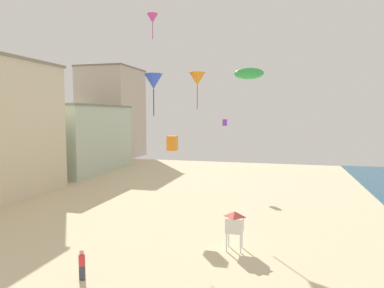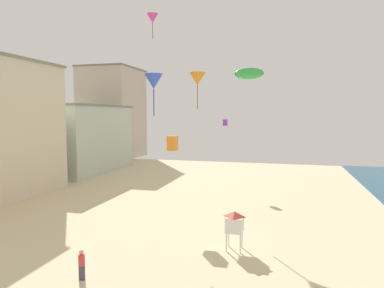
% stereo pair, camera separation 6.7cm
% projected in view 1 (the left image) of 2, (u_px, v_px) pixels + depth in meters
% --- Properties ---
extents(boardwalk_hotel_mid, '(17.52, 17.15, 10.35)m').
position_uv_depth(boardwalk_hotel_mid, '(59.00, 138.00, 55.38)').
color(boardwalk_hotel_mid, '#B7C6B2').
rests_on(boardwalk_hotel_mid, ground).
extents(boardwalk_hotel_far, '(10.38, 12.25, 18.42)m').
position_uv_depth(boardwalk_hotel_far, '(112.00, 113.00, 72.23)').
color(boardwalk_hotel_far, '#C6B29E').
rests_on(boardwalk_hotel_far, ground).
extents(kite_flyer, '(0.34, 0.34, 1.64)m').
position_uv_depth(kite_flyer, '(82.00, 263.00, 18.51)').
color(kite_flyer, '#383D4C').
rests_on(kite_flyer, ground).
extents(lifeguard_stand, '(1.10, 1.10, 2.55)m').
position_uv_depth(lifeguard_stand, '(235.00, 222.00, 22.62)').
color(lifeguard_stand, white).
rests_on(lifeguard_stand, ground).
extents(kite_blue_delta, '(1.54, 1.54, 3.49)m').
position_uv_depth(kite_blue_delta, '(154.00, 81.00, 28.94)').
color(kite_blue_delta, blue).
extents(kite_green_parafoil, '(2.24, 0.62, 0.87)m').
position_uv_depth(kite_green_parafoil, '(249.00, 73.00, 26.59)').
color(kite_green_parafoil, green).
extents(kite_magenta_delta, '(0.85, 0.85, 1.93)m').
position_uv_depth(kite_magenta_delta, '(152.00, 18.00, 26.75)').
color(kite_magenta_delta, '#DB3D9E').
extents(kite_orange_box, '(0.79, 0.79, 1.24)m').
position_uv_depth(kite_orange_box, '(172.00, 143.00, 29.60)').
color(kite_orange_box, orange).
extents(kite_orange_delta, '(1.54, 1.54, 3.50)m').
position_uv_depth(kite_orange_delta, '(197.00, 79.00, 33.60)').
color(kite_orange_delta, orange).
extents(kite_purple_box, '(0.51, 0.51, 0.80)m').
position_uv_depth(kite_purple_box, '(225.00, 123.00, 43.03)').
color(kite_purple_box, purple).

